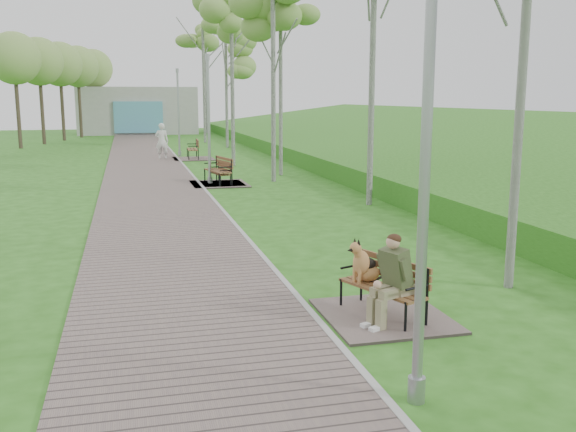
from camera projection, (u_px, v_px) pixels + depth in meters
name	position (u px, v px, depth m)	size (l,w,h in m)	color
ground	(347.00, 356.00, 7.97)	(120.00, 120.00, 0.00)	#275C15
walkway	(147.00, 170.00, 28.05)	(3.50, 67.00, 0.04)	#685854
kerb	(187.00, 169.00, 28.47)	(0.10, 67.00, 0.05)	#999993
embankment	(449.00, 166.00, 29.91)	(14.00, 70.00, 1.60)	#45942E
building_north	(138.00, 111.00, 55.85)	(10.00, 5.20, 4.00)	#9E9E99
bench_main	(380.00, 290.00, 9.25)	(1.75, 1.94, 1.53)	#685854
bench_second	(218.00, 178.00, 23.54)	(2.02, 2.25, 1.24)	#685854
bench_third	(220.00, 179.00, 23.58)	(1.63, 1.81, 1.00)	#685854
bench_far	(193.00, 155.00, 33.11)	(2.05, 2.28, 1.26)	#685854
lamp_post_near	(424.00, 191.00, 6.37)	(0.19, 0.19, 4.81)	#95989D
lamp_post_second	(209.00, 124.00, 23.26)	(0.18, 0.18, 4.68)	#95989D
lamp_post_third	(179.00, 116.00, 34.55)	(0.18, 0.18, 4.67)	#95989D
pedestrian_near	(162.00, 141.00, 33.00)	(0.68, 0.44, 1.85)	silver
birch_mid_a	(273.00, 12.00, 23.30)	(2.29, 2.29, 7.91)	silver
birch_mid_b	(280.00, 1.00, 25.13)	(2.25, 2.25, 8.75)	silver
birch_mid_c	(231.00, 8.00, 28.70)	(2.47, 2.47, 9.03)	silver
birch_far_b	(226.00, 59.00, 39.73)	(2.33, 2.33, 6.98)	silver
birch_distant_a	(203.00, 46.00, 44.08)	(2.75, 2.75, 8.39)	silver
birch_distant_b	(205.00, 40.00, 56.08)	(2.63, 2.63, 10.29)	silver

